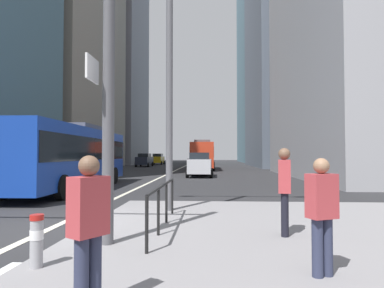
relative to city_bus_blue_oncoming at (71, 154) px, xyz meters
name	(u,v)px	position (x,y,z in m)	size (l,w,h in m)	color
ground_plane	(164,176)	(3.22, 11.22, -1.84)	(160.00, 160.00, 0.00)	#28282B
median_island	(292,241)	(8.72, -9.78, -1.76)	(9.00, 10.00, 0.15)	gray
lane_centre_line	(176,170)	(3.22, 21.22, -1.83)	(0.20, 80.00, 0.01)	beige
office_tower_left_mid	(59,12)	(-12.78, 25.84, 18.72)	(12.50, 20.81, 41.12)	gray
office_tower_left_far	(107,57)	(-12.78, 46.57, 18.94)	(13.28, 16.08, 41.55)	gray
office_tower_right_mid	(296,44)	(20.22, 34.45, 16.83)	(13.56, 19.97, 37.34)	slate
office_tower_right_far	(266,46)	(20.22, 61.42, 25.33)	(11.87, 22.45, 54.33)	slate
city_bus_blue_oncoming	(71,154)	(0.00, 0.00, 0.00)	(2.84, 11.68, 3.40)	#14389E
city_bus_red_receding	(203,154)	(6.23, 23.10, 0.00)	(2.73, 10.70, 3.40)	red
city_bus_red_distant	(202,154)	(5.53, 46.20, 0.00)	(2.93, 10.62, 3.40)	#198456
car_oncoming_mid	(145,160)	(-2.61, 32.32, -0.85)	(2.19, 4.30, 1.94)	#232838
car_receding_near	(200,164)	(6.27, 10.33, -0.85)	(2.10, 4.44, 1.94)	silver
car_receding_far	(198,163)	(6.01, 14.03, -0.85)	(2.07, 4.30, 1.94)	black
car_oncoming_far	(158,159)	(-2.23, 42.42, -0.85)	(2.12, 4.26, 1.94)	gold
street_lamp_post	(169,38)	(5.87, -6.77, 3.45)	(5.50, 0.32, 8.00)	#56565B
bollard_left	(37,238)	(4.55, -11.82, -1.26)	(0.20, 0.20, 0.77)	#99999E
bollard_right	(79,214)	(4.61, -10.38, -1.16)	(0.20, 0.20, 0.95)	#99999E
pedestrian_railing	(163,196)	(6.02, -9.16, -0.97)	(0.06, 3.83, 0.98)	black
pedestrian_waiting	(88,226)	(5.81, -13.15, -0.78)	(0.41, 0.45, 1.64)	#2D334C
pedestrian_walking	(322,211)	(8.60, -11.95, -0.81)	(0.44, 0.37, 1.60)	#2D334C
pedestrian_far	(285,187)	(8.59, -9.70, -0.69)	(0.31, 0.42, 1.78)	black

